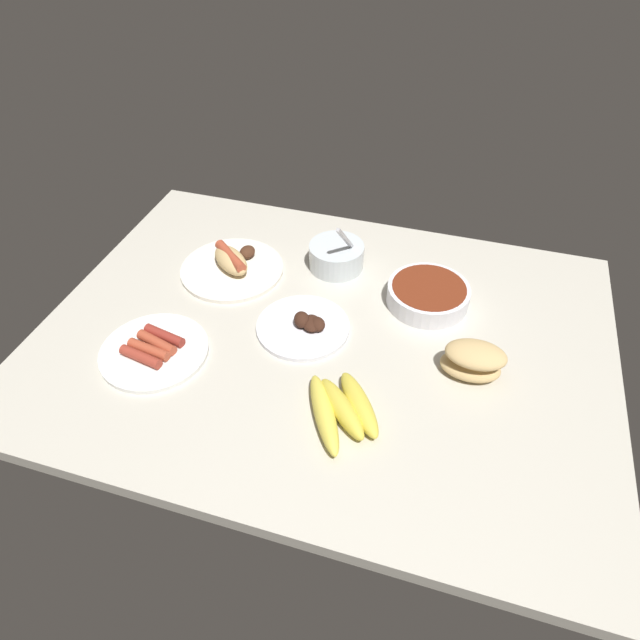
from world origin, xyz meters
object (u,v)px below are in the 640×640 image
at_px(plate_sausages, 154,350).
at_px(plate_hotdog_assembled, 232,265).
at_px(bread_stack, 473,361).
at_px(bowl_chili, 428,294).
at_px(bowl_coleslaw, 337,255).
at_px(plate_grilled_meat, 305,325).
at_px(banana_bunch, 342,409).

bearing_deg(plate_sausages, plate_hotdog_assembled, 81.77).
relative_size(bread_stack, bowl_chili, 0.68).
height_order(bread_stack, plate_hotdog_assembled, bread_stack).
bearing_deg(bowl_coleslaw, plate_grilled_meat, -91.45).
xyz_separation_m(bread_stack, bowl_coleslaw, (-0.35, 0.26, -0.00)).
relative_size(plate_grilled_meat, plate_sausages, 0.90).
bearing_deg(banana_bunch, bread_stack, 38.77).
distance_m(plate_grilled_meat, bread_stack, 0.36).
distance_m(bread_stack, bowl_coleslaw, 0.43).
height_order(bowl_chili, banana_bunch, bowl_chili).
relative_size(plate_sausages, bowl_chili, 1.21).
height_order(plate_grilled_meat, plate_sausages, plate_grilled_meat).
xyz_separation_m(plate_grilled_meat, plate_sausages, (-0.27, -0.16, -0.00)).
xyz_separation_m(plate_hotdog_assembled, banana_bunch, (0.37, -0.35, 0.00)).
distance_m(plate_sausages, banana_bunch, 0.41).
distance_m(bread_stack, bowl_chili, 0.22).
height_order(plate_grilled_meat, plate_hotdog_assembled, plate_hotdog_assembled).
xyz_separation_m(bowl_coleslaw, banana_bunch, (0.13, -0.43, -0.02)).
relative_size(plate_grilled_meat, bowl_chili, 1.10).
xyz_separation_m(bread_stack, bowl_chili, (-0.11, 0.19, -0.01)).
height_order(plate_sausages, plate_hotdog_assembled, plate_hotdog_assembled).
relative_size(bread_stack, banana_bunch, 0.60).
relative_size(plate_hotdog_assembled, bowl_chili, 1.35).
height_order(bowl_coleslaw, banana_bunch, bowl_coleslaw).
bearing_deg(bread_stack, plate_hotdog_assembled, 163.65).
height_order(bread_stack, bowl_coleslaw, bowl_coleslaw).
bearing_deg(plate_hotdog_assembled, bowl_chili, 2.01).
relative_size(bowl_coleslaw, banana_bunch, 0.75).
height_order(plate_sausages, bowl_coleslaw, bowl_coleslaw).
bearing_deg(plate_grilled_meat, plate_hotdog_assembled, 148.11).
bearing_deg(bowl_coleslaw, bread_stack, -36.69).
bearing_deg(plate_grilled_meat, bread_stack, -4.56).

